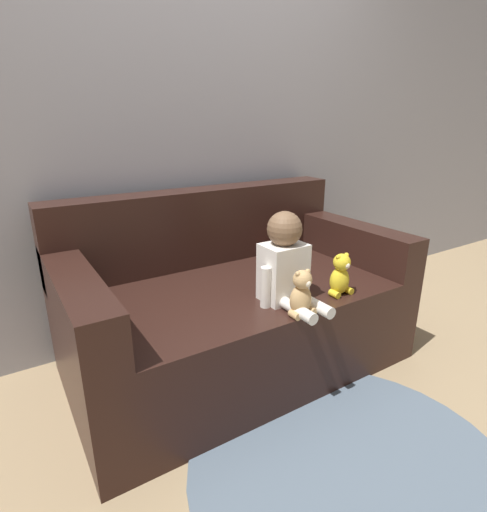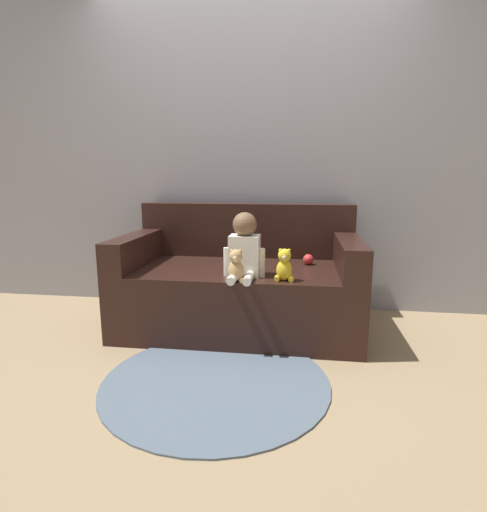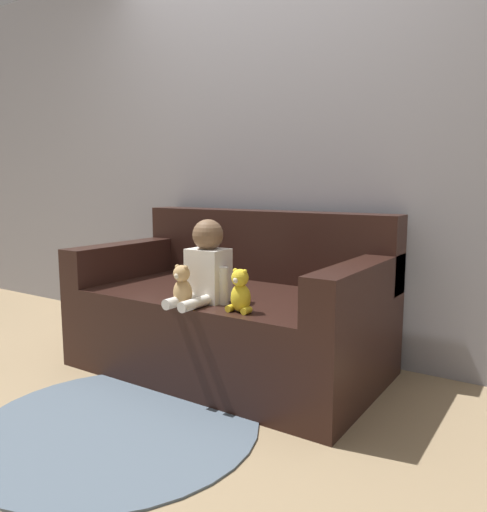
{
  "view_description": "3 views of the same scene",
  "coord_description": "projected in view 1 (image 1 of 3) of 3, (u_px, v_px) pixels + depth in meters",
  "views": [
    {
      "loc": [
        -0.96,
        -1.58,
        1.23
      ],
      "look_at": [
        0.04,
        0.01,
        0.59
      ],
      "focal_mm": 28.0,
      "sensor_mm": 36.0,
      "label": 1
    },
    {
      "loc": [
        0.41,
        -2.75,
        1.09
      ],
      "look_at": [
        0.04,
        -0.07,
        0.55
      ],
      "focal_mm": 28.0,
      "sensor_mm": 36.0,
      "label": 2
    },
    {
      "loc": [
        1.56,
        -2.2,
        1.04
      ],
      "look_at": [
        0.13,
        -0.04,
        0.66
      ],
      "focal_mm": 35.0,
      "sensor_mm": 36.0,
      "label": 3
    }
  ],
  "objects": [
    {
      "name": "ground_plane",
      "position": [
        238.0,
        361.0,
        2.15
      ],
      "size": [
        12.0,
        12.0,
        0.0
      ],
      "primitive_type": "plane",
      "color": "#9E8460"
    },
    {
      "name": "wall_back",
      "position": [
        183.0,
        107.0,
        2.17
      ],
      "size": [
        8.0,
        0.05,
        2.6
      ],
      "color": "#93939E",
      "rests_on": "ground_plane"
    },
    {
      "name": "couch",
      "position": [
        232.0,
        305.0,
        2.09
      ],
      "size": [
        1.67,
        0.94,
        0.88
      ],
      "color": "black",
      "rests_on": "ground_plane"
    },
    {
      "name": "person_baby",
      "position": [
        285.0,
        263.0,
        1.75
      ],
      "size": [
        0.27,
        0.34,
        0.41
      ],
      "color": "white",
      "rests_on": "couch"
    },
    {
      "name": "teddy_bear_brown",
      "position": [
        301.0,
        294.0,
        1.64
      ],
      "size": [
        0.12,
        0.09,
        0.2
      ],
      "color": "tan",
      "rests_on": "couch"
    },
    {
      "name": "plush_toy_side",
      "position": [
        340.0,
        275.0,
        1.84
      ],
      "size": [
        0.12,
        0.09,
        0.2
      ],
      "color": "yellow",
      "rests_on": "couch"
    },
    {
      "name": "toy_ball",
      "position": [
        298.0,
        253.0,
        2.32
      ],
      "size": [
        0.08,
        0.08,
        0.08
      ],
      "color": "red",
      "rests_on": "couch"
    },
    {
      "name": "floor_rug",
      "position": [
        351.0,
        467.0,
        1.49
      ],
      "size": [
        1.22,
        1.22,
        0.01
      ],
      "color": "slate",
      "rests_on": "ground_plane"
    }
  ]
}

